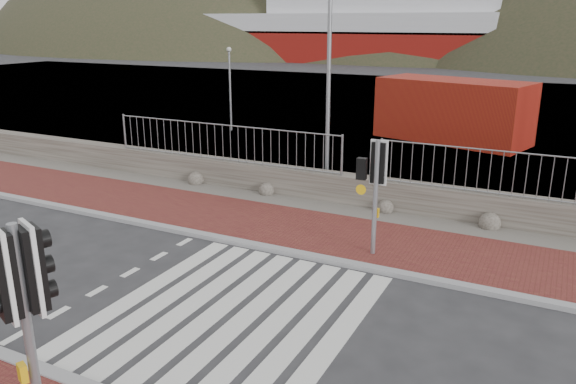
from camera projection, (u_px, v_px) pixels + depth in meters
The scene contains 15 objects.
ground at pixel (233, 313), 10.74m from camera, with size 220.00×220.00×0.00m, color #28282B.
sidewalk_far at pixel (325, 234), 14.58m from camera, with size 40.00×3.00×0.08m, color brown.
kerb_far at pixel (300, 254), 13.29m from camera, with size 40.00×0.25×0.12m, color gray.
zebra_crossing at pixel (233, 312), 10.74m from camera, with size 4.62×5.60×0.01m.
gravel_strip at pixel (352, 212), 16.29m from camera, with size 40.00×1.50×0.06m, color #59544C.
stone_wall at pixel (361, 191), 16.85m from camera, with size 40.00×0.60×0.90m, color #4D473F.
railing at pixel (361, 147), 16.32m from camera, with size 18.07×0.07×1.22m.
quay at pixel (473, 111), 34.60m from camera, with size 120.00×40.00×0.50m, color #4C4C4F.
water at pixel (523, 69), 64.54m from camera, with size 220.00×50.00×0.05m, color #3F4C54.
ferry at pixel (340, 20), 77.78m from camera, with size 50.00×16.00×20.00m.
hills_backdrop at pixel (564, 206), 89.80m from camera, with size 254.00×90.00×100.00m.
traffic_signal_near at pixel (22, 291), 6.74m from camera, with size 0.51×0.42×3.11m.
traffic_signal_far at pixel (375, 173), 12.75m from camera, with size 0.67×0.25×2.81m.
streetlight at pixel (333, 60), 17.03m from camera, with size 1.58×0.46×7.49m.
shipping_container at pixel (453, 111), 25.75m from camera, with size 6.72×2.80×2.80m, color #9C2911.
Camera 1 is at (5.23, -8.11, 5.36)m, focal length 35.00 mm.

